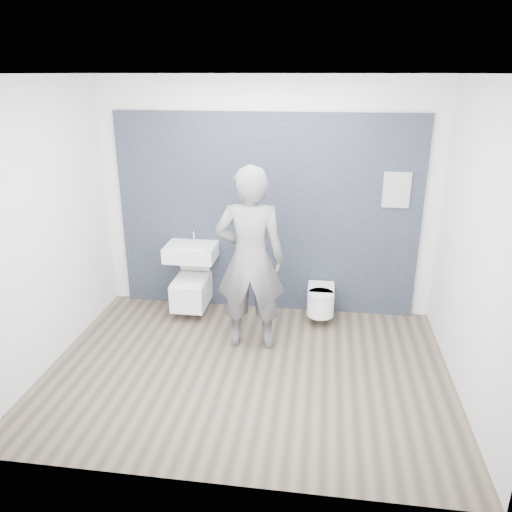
# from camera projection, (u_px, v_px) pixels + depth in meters

# --- Properties ---
(ground) EXTENTS (4.00, 4.00, 0.00)m
(ground) POSITION_uv_depth(u_px,v_px,m) (248.00, 369.00, 5.02)
(ground) COLOR brown
(ground) RESTS_ON ground
(room_shell) EXTENTS (4.00, 4.00, 4.00)m
(room_shell) POSITION_uv_depth(u_px,v_px,m) (247.00, 201.00, 4.42)
(room_shell) COLOR silver
(room_shell) RESTS_ON ground
(tile_wall) EXTENTS (3.60, 0.06, 2.40)m
(tile_wall) POSITION_uv_depth(u_px,v_px,m) (265.00, 306.00, 6.38)
(tile_wall) COLOR black
(tile_wall) RESTS_ON ground
(washbasin) EXTENTS (0.60, 0.45, 0.45)m
(washbasin) POSITION_uv_depth(u_px,v_px,m) (191.00, 252.00, 5.99)
(washbasin) COLOR white
(washbasin) RESTS_ON ground
(toilet_square) EXTENTS (0.40, 0.57, 0.75)m
(toilet_square) POSITION_uv_depth(u_px,v_px,m) (191.00, 290.00, 6.10)
(toilet_square) COLOR white
(toilet_square) RESTS_ON ground
(toilet_rounded) EXTENTS (0.32, 0.54, 0.29)m
(toilet_rounded) POSITION_uv_depth(u_px,v_px,m) (321.00, 300.00, 5.92)
(toilet_rounded) COLOR white
(toilet_rounded) RESTS_ON ground
(info_placard) EXTENTS (0.30, 0.03, 0.40)m
(info_placard) POSITION_uv_depth(u_px,v_px,m) (384.00, 315.00, 6.15)
(info_placard) COLOR silver
(info_placard) RESTS_ON ground
(visitor) EXTENTS (0.76, 0.53, 1.98)m
(visitor) POSITION_uv_depth(u_px,v_px,m) (250.00, 260.00, 5.16)
(visitor) COLOR slate
(visitor) RESTS_ON ground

